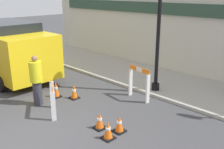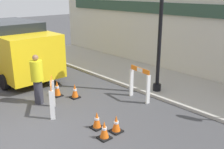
# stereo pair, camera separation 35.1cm
# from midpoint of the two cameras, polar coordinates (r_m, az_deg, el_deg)

# --- Properties ---
(ground_plane) EXTENTS (60.00, 60.00, 0.00)m
(ground_plane) POSITION_cam_midpoint_polar(r_m,az_deg,el_deg) (7.00, -19.37, -13.76)
(ground_plane) COLOR #424244
(sidewalk_slab) EXTENTS (18.00, 2.90, 0.10)m
(sidewalk_slab) POSITION_cam_midpoint_polar(r_m,az_deg,el_deg) (10.58, 10.68, -1.79)
(sidewalk_slab) COLOR #ADA89E
(sidewalk_slab) RESTS_ON ground_plane
(storefront_facade) EXTENTS (18.00, 0.22, 5.50)m
(storefront_facade) POSITION_cam_midpoint_polar(r_m,az_deg,el_deg) (11.31, 16.01, 13.14)
(storefront_facade) COLOR beige
(storefront_facade) RESTS_ON ground_plane
(streetlamp_post) EXTENTS (0.44, 0.44, 4.59)m
(streetlamp_post) POSITION_cam_midpoint_polar(r_m,az_deg,el_deg) (9.04, 9.23, 14.61)
(streetlamp_post) COLOR black
(streetlamp_post) RESTS_ON sidewalk_slab
(barricade_0) EXTENTS (0.91, 0.24, 1.13)m
(barricade_0) POSITION_cam_midpoint_polar(r_m,az_deg,el_deg) (8.84, 4.76, -1.64)
(barricade_0) COLOR white
(barricade_0) RESTS_ON ground_plane
(barricade_1) EXTENTS (0.89, 0.61, 1.03)m
(barricade_1) POSITION_cam_midpoint_polar(r_m,az_deg,el_deg) (8.01, -14.05, -4.60)
(barricade_1) COLOR white
(barricade_1) RESTS_ON ground_plane
(traffic_cone_0) EXTENTS (0.30, 0.30, 0.47)m
(traffic_cone_0) POSITION_cam_midpoint_polar(r_m,az_deg,el_deg) (7.12, -4.15, -10.03)
(traffic_cone_0) COLOR black
(traffic_cone_0) RESTS_ON ground_plane
(traffic_cone_1) EXTENTS (0.30, 0.30, 0.51)m
(traffic_cone_1) POSITION_cam_midpoint_polar(r_m,az_deg,el_deg) (9.09, -9.36, -3.75)
(traffic_cone_1) COLOR black
(traffic_cone_1) RESTS_ON ground_plane
(traffic_cone_2) EXTENTS (0.30, 0.30, 0.47)m
(traffic_cone_2) POSITION_cam_midpoint_polar(r_m,az_deg,el_deg) (6.96, 0.13, -10.75)
(traffic_cone_2) COLOR black
(traffic_cone_2) RESTS_ON ground_plane
(traffic_cone_3) EXTENTS (0.30, 0.30, 0.48)m
(traffic_cone_3) POSITION_cam_midpoint_polar(r_m,az_deg,el_deg) (6.66, -2.40, -12.09)
(traffic_cone_3) COLOR black
(traffic_cone_3) RESTS_ON ground_plane
(traffic_cone_4) EXTENTS (0.30, 0.30, 0.58)m
(traffic_cone_4) POSITION_cam_midpoint_polar(r_m,az_deg,el_deg) (9.32, -13.16, -3.21)
(traffic_cone_4) COLOR black
(traffic_cone_4) RESTS_ON ground_plane
(person_worker) EXTENTS (0.55, 0.55, 1.64)m
(person_worker) POSITION_cam_midpoint_polar(r_m,az_deg,el_deg) (8.69, -17.27, -0.98)
(person_worker) COLOR #33333D
(person_worker) RESTS_ON ground_plane
(work_van) EXTENTS (5.38, 2.27, 2.33)m
(work_van) POSITION_cam_midpoint_polar(r_m,az_deg,el_deg) (12.09, -22.89, 5.58)
(work_van) COLOR yellow
(work_van) RESTS_ON ground_plane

